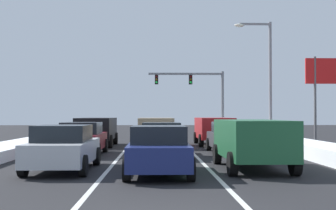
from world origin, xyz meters
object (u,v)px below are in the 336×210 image
object	(u,v)px
sedan_navy_center_lane_nearest	(159,150)
sedan_silver_left_lane_nearest	(64,148)
suv_black_left_lane_third	(97,129)
street_lamp_right_mid	(265,70)
suv_red_right_lane_third	(214,128)
sedan_white_center_lane_second	(161,139)
suv_tan_center_lane_third	(156,129)
sedan_charcoal_right_lane_second	(231,137)
roadside_sign_right	(331,80)
suv_green_right_lane_nearest	(252,139)
sedan_maroon_left_lane_second	(82,138)
traffic_light_gantry	(199,88)

from	to	relation	value
sedan_navy_center_lane_nearest	sedan_silver_left_lane_nearest	size ratio (longest dim) A/B	1.00
suv_black_left_lane_third	street_lamp_right_mid	xyz separation A→B (m)	(11.28, 4.95, 4.03)
suv_red_right_lane_third	sedan_white_center_lane_second	size ratio (longest dim) A/B	1.09
suv_tan_center_lane_third	suv_red_right_lane_third	bearing A→B (deg)	20.02
sedan_charcoal_right_lane_second	sedan_navy_center_lane_nearest	distance (m)	8.56
suv_tan_center_lane_third	sedan_white_center_lane_second	bearing A→B (deg)	-88.01
roadside_sign_right	sedan_silver_left_lane_nearest	bearing A→B (deg)	-137.35
sedan_navy_center_lane_nearest	sedan_silver_left_lane_nearest	world-z (taller)	same
sedan_silver_left_lane_nearest	suv_black_left_lane_third	distance (m)	11.87
suv_green_right_lane_nearest	sedan_maroon_left_lane_second	world-z (taller)	suv_green_right_lane_nearest
suv_red_right_lane_third	sedan_silver_left_lane_nearest	bearing A→B (deg)	-117.66
suv_red_right_lane_third	sedan_silver_left_lane_nearest	xyz separation A→B (m)	(-6.63, -12.65, -0.25)
suv_tan_center_lane_third	traffic_light_gantry	world-z (taller)	traffic_light_gantry
roadside_sign_right	sedan_navy_center_lane_nearest	bearing A→B (deg)	-127.94
suv_tan_center_lane_third	roadside_sign_right	xyz separation A→B (m)	(10.94, 1.56, 3.00)
street_lamp_right_mid	sedan_charcoal_right_lane_second	bearing A→B (deg)	-112.47
suv_black_left_lane_third	traffic_light_gantry	size ratio (longest dim) A/B	0.65
sedan_charcoal_right_lane_second	sedan_navy_center_lane_nearest	size ratio (longest dim) A/B	1.00
suv_red_right_lane_third	sedan_maroon_left_lane_second	world-z (taller)	suv_red_right_lane_third
traffic_light_gantry	street_lamp_right_mid	distance (m)	13.62
suv_green_right_lane_nearest	sedan_maroon_left_lane_second	bearing A→B (deg)	139.43
suv_red_right_lane_third	sedan_navy_center_lane_nearest	world-z (taller)	suv_red_right_lane_third
suv_tan_center_lane_third	sedan_navy_center_lane_nearest	bearing A→B (deg)	-89.73
sedan_navy_center_lane_nearest	traffic_light_gantry	distance (m)	31.54
suv_green_right_lane_nearest	traffic_light_gantry	bearing A→B (deg)	87.87
roadside_sign_right	suv_black_left_lane_third	bearing A→B (deg)	-175.81
suv_red_right_lane_third	sedan_navy_center_lane_nearest	size ratio (longest dim) A/B	1.09
sedan_navy_center_lane_nearest	sedan_white_center_lane_second	bearing A→B (deg)	88.48
sedan_maroon_left_lane_second	traffic_light_gantry	distance (m)	25.56
suv_green_right_lane_nearest	sedan_charcoal_right_lane_second	distance (m)	6.54
sedan_white_center_lane_second	suv_black_left_lane_third	bearing A→B (deg)	118.75
roadside_sign_right	sedan_charcoal_right_lane_second	bearing A→B (deg)	-139.91
sedan_charcoal_right_lane_second	suv_tan_center_lane_third	size ratio (longest dim) A/B	0.92
suv_green_right_lane_nearest	sedan_navy_center_lane_nearest	distance (m)	3.43
suv_red_right_lane_third	suv_tan_center_lane_third	world-z (taller)	same
sedan_charcoal_right_lane_second	suv_red_right_lane_third	bearing A→B (deg)	90.60
suv_tan_center_lane_third	sedan_maroon_left_lane_second	world-z (taller)	suv_tan_center_lane_third
suv_green_right_lane_nearest	suv_black_left_lane_third	world-z (taller)	same
suv_green_right_lane_nearest	suv_black_left_lane_third	distance (m)	13.45
sedan_silver_left_lane_nearest	roadside_sign_right	bearing A→B (deg)	42.65
sedan_white_center_lane_second	suv_tan_center_lane_third	world-z (taller)	suv_tan_center_lane_third
sedan_navy_center_lane_nearest	roadside_sign_right	distance (m)	18.00
sedan_maroon_left_lane_second	roadside_sign_right	xyz separation A→B (m)	(14.36, 7.00, 3.25)
street_lamp_right_mid	suv_black_left_lane_third	bearing A→B (deg)	-156.31
suv_green_right_lane_nearest	sedan_navy_center_lane_nearest	world-z (taller)	suv_green_right_lane_nearest
suv_tan_center_lane_third	roadside_sign_right	world-z (taller)	roadside_sign_right
suv_red_right_lane_third	sedan_white_center_lane_second	world-z (taller)	suv_red_right_lane_third
suv_black_left_lane_third	roadside_sign_right	world-z (taller)	roadside_sign_right
sedan_navy_center_lane_nearest	suv_black_left_lane_third	xyz separation A→B (m)	(-3.57, 12.90, 0.25)
sedan_maroon_left_lane_second	street_lamp_right_mid	size ratio (longest dim) A/B	0.53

